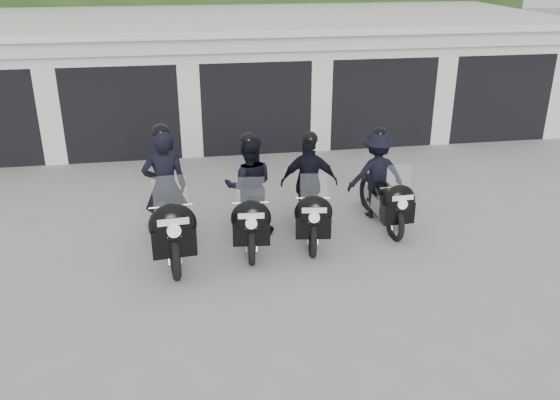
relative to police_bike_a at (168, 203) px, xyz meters
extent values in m
plane|color=gray|center=(2.05, -0.71, -0.84)|extent=(80.00, 80.00, 0.00)
cube|color=silver|center=(2.05, 7.79, 0.56)|extent=(16.00, 6.00, 2.80)
cube|color=silver|center=(2.05, 7.59, 2.04)|extent=(16.40, 6.80, 0.16)
cube|color=silver|center=(2.05, 4.54, 1.81)|extent=(16.40, 0.12, 0.40)
cube|color=black|center=(2.05, 4.77, -0.72)|extent=(16.00, 0.06, 0.24)
cube|color=silver|center=(-2.60, 4.94, 0.56)|extent=(0.50, 0.50, 2.80)
cube|color=black|center=(-1.05, 5.99, 0.26)|extent=(2.60, 2.60, 2.20)
cube|color=silver|center=(-1.05, 4.94, 1.66)|extent=(2.60, 0.50, 0.60)
cube|color=silver|center=(0.50, 4.94, 0.56)|extent=(0.50, 0.50, 2.80)
cube|color=black|center=(2.05, 5.99, 0.26)|extent=(2.60, 2.60, 2.20)
cube|color=silver|center=(2.05, 4.94, 1.66)|extent=(2.60, 0.50, 0.60)
cube|color=silver|center=(3.60, 4.94, 0.56)|extent=(0.50, 0.50, 2.80)
cube|color=black|center=(5.15, 5.99, 0.26)|extent=(2.60, 2.60, 2.20)
cube|color=silver|center=(5.15, 4.94, 1.66)|extent=(2.60, 0.50, 0.60)
cube|color=silver|center=(6.70, 4.94, 0.56)|extent=(0.50, 0.50, 2.80)
cube|color=black|center=(8.25, 5.99, 0.26)|extent=(2.60, 2.60, 2.20)
cube|color=silver|center=(8.25, 4.94, 1.66)|extent=(2.60, 0.50, 0.60)
cube|color=silver|center=(9.80, 4.94, 0.56)|extent=(0.50, 0.50, 2.80)
cube|color=#1A3613|center=(2.05, 11.79, 1.31)|extent=(20.00, 2.00, 4.30)
cylinder|color=black|center=(-4.45, 13.29, 0.81)|extent=(0.24, 0.24, 3.30)
cylinder|color=black|center=(5.05, 13.29, 0.81)|extent=(0.24, 0.24, 3.30)
cylinder|color=black|center=(9.55, 13.29, 0.81)|extent=(0.24, 0.24, 3.30)
torus|color=black|center=(0.07, -0.81, -0.49)|extent=(0.20, 0.83, 0.82)
torus|color=black|center=(-0.07, 0.80, -0.49)|extent=(0.20, 0.83, 0.82)
cube|color=#9B9CA0|center=(0.00, 0.02, -0.41)|extent=(0.35, 0.64, 0.36)
cube|color=black|center=(0.00, 0.00, -0.59)|extent=(0.22, 1.46, 0.07)
ellipsoid|color=black|center=(0.02, -0.17, -0.03)|extent=(0.42, 0.68, 0.32)
cube|color=black|center=(-0.03, 0.31, -0.01)|extent=(0.35, 0.64, 0.11)
ellipsoid|color=black|center=(0.08, -0.89, 0.03)|extent=(0.74, 0.43, 0.67)
cube|color=black|center=(0.08, -0.89, -0.22)|extent=(0.67, 0.31, 0.45)
cube|color=#B2BFC6|center=(0.08, -0.86, 0.48)|extent=(0.50, 0.17, 0.57)
cylinder|color=silver|center=(0.06, -0.67, 0.24)|extent=(0.63, 0.09, 0.03)
cube|color=white|center=(0.10, -1.08, 0.17)|extent=(0.45, 0.06, 0.10)
cube|color=white|center=(0.10, -1.05, -0.03)|extent=(0.20, 0.04, 0.11)
imported|color=black|center=(-0.03, 0.33, 0.14)|extent=(0.76, 0.53, 1.97)
sphere|color=black|center=(-0.03, 0.33, 1.07)|extent=(0.30, 0.30, 0.30)
torus|color=black|center=(1.27, -0.55, -0.53)|extent=(0.18, 0.73, 0.72)
torus|color=black|center=(1.40, 0.86, -0.53)|extent=(0.18, 0.73, 0.72)
cube|color=#9B9CA0|center=(1.33, 0.17, -0.46)|extent=(0.31, 0.57, 0.32)
cube|color=black|center=(1.33, 0.15, -0.62)|extent=(0.20, 1.29, 0.06)
ellipsoid|color=black|center=(1.32, 0.01, -0.13)|extent=(0.37, 0.60, 0.28)
cube|color=black|center=(1.36, 0.43, -0.11)|extent=(0.31, 0.57, 0.10)
ellipsoid|color=black|center=(1.26, -0.63, -0.07)|extent=(0.65, 0.38, 0.59)
cube|color=black|center=(1.26, -0.63, -0.30)|extent=(0.59, 0.27, 0.40)
cube|color=#B2BFC6|center=(1.26, -0.60, 0.33)|extent=(0.44, 0.15, 0.50)
cylinder|color=silver|center=(1.28, -0.44, 0.11)|extent=(0.55, 0.08, 0.03)
cube|color=white|center=(1.24, -0.80, 0.05)|extent=(0.39, 0.05, 0.09)
cube|color=white|center=(1.25, -0.77, -0.13)|extent=(0.18, 0.03, 0.10)
imported|color=black|center=(1.36, 0.45, 0.03)|extent=(0.90, 0.73, 1.73)
sphere|color=black|center=(1.36, 0.45, 0.84)|extent=(0.27, 0.27, 0.27)
torus|color=black|center=(2.27, -0.47, -0.54)|extent=(0.21, 0.71, 0.70)
torus|color=black|center=(2.47, 0.90, -0.54)|extent=(0.21, 0.71, 0.70)
cube|color=#9B9CA0|center=(2.37, 0.24, -0.47)|extent=(0.32, 0.56, 0.31)
cube|color=black|center=(2.37, 0.22, -0.63)|extent=(0.26, 1.25, 0.06)
ellipsoid|color=black|center=(2.35, 0.08, -0.15)|extent=(0.39, 0.59, 0.28)
cube|color=black|center=(2.41, 0.48, -0.13)|extent=(0.32, 0.56, 0.10)
ellipsoid|color=black|center=(2.26, -0.54, -0.09)|extent=(0.65, 0.40, 0.58)
cube|color=black|center=(2.26, -0.54, -0.31)|extent=(0.58, 0.29, 0.39)
cube|color=#B2BFC6|center=(2.26, -0.52, 0.30)|extent=(0.44, 0.17, 0.49)
cylinder|color=silver|center=(2.28, -0.35, 0.08)|extent=(0.54, 0.10, 0.03)
cube|color=white|center=(2.23, -0.71, 0.03)|extent=(0.38, 0.07, 0.09)
cube|color=white|center=(2.24, -0.68, -0.15)|extent=(0.17, 0.04, 0.10)
imported|color=black|center=(2.41, 0.50, 0.00)|extent=(1.06, 0.70, 1.69)
sphere|color=black|center=(2.41, 0.50, 0.80)|extent=(0.26, 0.26, 0.26)
torus|color=black|center=(3.77, -0.15, -0.55)|extent=(0.14, 0.68, 0.68)
torus|color=black|center=(3.70, 1.18, -0.55)|extent=(0.14, 0.68, 0.68)
cube|color=#9B9CA0|center=(3.73, 0.53, -0.49)|extent=(0.27, 0.52, 0.30)
cube|color=black|center=(3.73, 0.51, -0.64)|extent=(0.14, 1.21, 0.06)
ellipsoid|color=black|center=(3.74, 0.37, -0.17)|extent=(0.33, 0.55, 0.27)
cube|color=black|center=(3.72, 0.77, -0.16)|extent=(0.27, 0.52, 0.09)
ellipsoid|color=black|center=(3.77, -0.23, -0.12)|extent=(0.60, 0.34, 0.56)
cube|color=black|center=(3.77, -0.23, -0.33)|extent=(0.55, 0.23, 0.37)
cube|color=#B2BFC6|center=(3.77, -0.20, 0.25)|extent=(0.41, 0.13, 0.47)
cylinder|color=silver|center=(3.76, -0.04, 0.05)|extent=(0.52, 0.05, 0.03)
cube|color=white|center=(3.78, -0.38, -0.01)|extent=(0.37, 0.03, 0.08)
cube|color=white|center=(3.78, -0.36, -0.17)|extent=(0.17, 0.02, 0.09)
imported|color=black|center=(3.72, 0.79, -0.03)|extent=(1.08, 0.60, 1.63)
sphere|color=black|center=(3.72, 0.79, 0.73)|extent=(0.25, 0.25, 0.25)
camera|label=1|loc=(0.35, -8.82, 3.72)|focal=38.00mm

